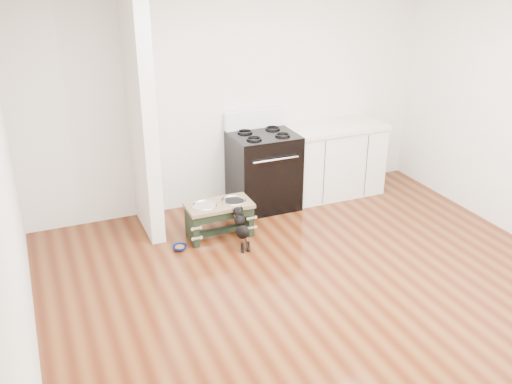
% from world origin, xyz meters
% --- Properties ---
extents(ground, '(5.00, 5.00, 0.00)m').
position_xyz_m(ground, '(0.00, 0.00, 0.00)').
color(ground, '#461C0C').
rests_on(ground, ground).
extents(room_shell, '(5.00, 5.00, 5.00)m').
position_xyz_m(room_shell, '(0.00, 0.00, 1.62)').
color(room_shell, silver).
rests_on(room_shell, ground).
extents(partition_wall, '(0.15, 0.80, 2.70)m').
position_xyz_m(partition_wall, '(-1.18, 2.10, 1.35)').
color(partition_wall, silver).
rests_on(partition_wall, ground).
extents(oven_range, '(0.76, 0.69, 1.14)m').
position_xyz_m(oven_range, '(0.25, 2.16, 0.48)').
color(oven_range, black).
rests_on(oven_range, ground).
extents(cabinet_run, '(1.24, 0.64, 0.91)m').
position_xyz_m(cabinet_run, '(1.23, 2.18, 0.45)').
color(cabinet_run, silver).
rests_on(cabinet_run, ground).
extents(dog_feeder, '(0.72, 0.38, 0.41)m').
position_xyz_m(dog_feeder, '(-0.51, 1.61, 0.28)').
color(dog_feeder, black).
rests_on(dog_feeder, ground).
extents(puppy, '(0.13, 0.37, 0.44)m').
position_xyz_m(puppy, '(-0.39, 1.28, 0.24)').
color(puppy, black).
rests_on(puppy, ground).
extents(floor_bowl, '(0.16, 0.16, 0.05)m').
position_xyz_m(floor_bowl, '(-1.01, 1.47, 0.02)').
color(floor_bowl, '#0B1850').
rests_on(floor_bowl, ground).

